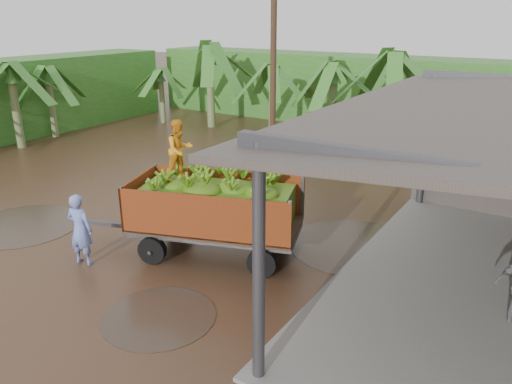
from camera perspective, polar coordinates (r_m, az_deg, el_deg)
ground at (r=14.08m, az=-9.96°, el=-4.25°), size 100.00×100.00×0.00m
hedge_north at (r=27.85m, az=9.53°, el=11.54°), size 22.00×3.00×3.60m
hedge_west at (r=26.76m, az=-27.17°, el=9.34°), size 3.00×18.00×3.60m
banana_trailer at (r=12.10m, az=-4.71°, el=-1.74°), size 5.66×3.17×3.33m
man_blue at (r=12.43m, az=-19.46°, el=-4.04°), size 0.71×0.54×1.76m
utility_pole at (r=19.94m, az=2.00°, el=15.59°), size 1.20×0.24×8.31m
banana_plants at (r=21.84m, az=-6.66°, el=9.62°), size 25.09×19.84×4.34m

